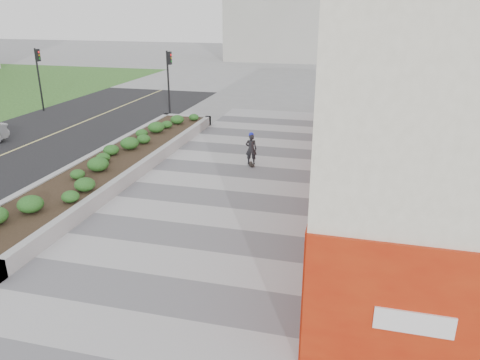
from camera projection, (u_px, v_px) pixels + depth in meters
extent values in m
plane|color=gray|center=(172.00, 265.00, 13.12)|extent=(160.00, 160.00, 0.00)
cube|color=#A8A8AD|center=(206.00, 221.00, 15.84)|extent=(8.00, 36.00, 0.01)
cube|color=beige|center=(422.00, 83.00, 18.24)|extent=(6.00, 24.00, 8.00)
cube|color=#B72E0E|center=(340.00, 140.00, 19.82)|extent=(0.12, 24.00, 3.00)
cube|color=#B72E0E|center=(473.00, 329.00, 8.21)|extent=(6.00, 0.12, 3.00)
cube|color=#9E9EA0|center=(187.00, 120.00, 28.69)|extent=(3.00, 0.30, 0.55)
cube|color=#9E9EA0|center=(89.00, 161.00, 20.98)|extent=(0.30, 18.00, 0.55)
cube|color=#9E9EA0|center=(144.00, 166.00, 20.35)|extent=(0.30, 18.00, 0.55)
cube|color=#2D2116|center=(116.00, 164.00, 20.67)|extent=(2.40, 17.40, 0.50)
cylinder|color=black|center=(168.00, 84.00, 29.97)|extent=(0.12, 0.12, 4.20)
cube|color=black|center=(170.00, 58.00, 29.35)|extent=(0.18, 0.28, 0.80)
cylinder|color=black|center=(39.00, 80.00, 31.68)|extent=(0.12, 0.12, 4.20)
cube|color=black|center=(38.00, 55.00, 31.06)|extent=(0.18, 0.28, 0.80)
cylinder|color=#595654|center=(220.00, 222.00, 15.72)|extent=(0.44, 0.44, 0.01)
cube|color=black|center=(251.00, 164.00, 21.30)|extent=(0.47, 0.74, 0.02)
imported|color=#25252A|center=(251.00, 149.00, 21.05)|extent=(0.56, 0.41, 1.41)
sphere|color=#1A21DE|center=(251.00, 135.00, 20.81)|extent=(0.23, 0.23, 0.23)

